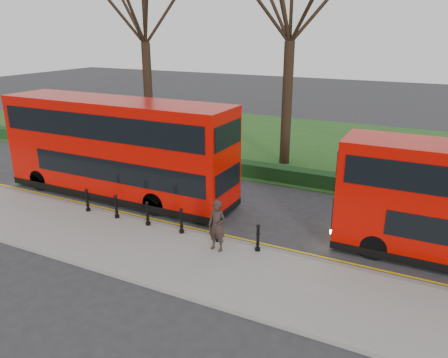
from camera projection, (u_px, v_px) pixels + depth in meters
The scene contains 11 objects.
ground at pixel (166, 216), 19.32m from camera, with size 120.00×120.00×0.00m, color #28282B.
pavement at pixel (122, 243), 16.77m from camera, with size 60.00×4.00×0.15m, color gray.
kerb at pixel (152, 223), 18.45m from camera, with size 60.00×0.25×0.16m, color slate.
grass_verge at pixel (281, 142), 31.97m from camera, with size 60.00×18.00×0.06m, color #1F4C19.
hedge at pixel (232, 167), 24.93m from camera, with size 60.00×0.90×0.80m, color black.
yellow_line_outer at pixel (157, 222), 18.73m from camera, with size 60.00×0.10×0.01m, color yellow.
yellow_line_inner at pixel (159, 220), 18.90m from camera, with size 60.00×0.10×0.01m, color yellow.
tree_left at pixel (143, 6), 28.16m from camera, with size 8.16×8.16×12.76m.
bollard_row at pixel (164, 217), 17.60m from camera, with size 8.34×0.15×1.00m.
bus_lead at pixel (117, 149), 20.92m from camera, with size 11.93×2.74×4.75m.
pedestrian at pixel (217, 226), 15.75m from camera, with size 0.71×0.46×1.93m, color #2D201C.
Camera 1 is at (10.31, -14.66, 7.84)m, focal length 35.00 mm.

